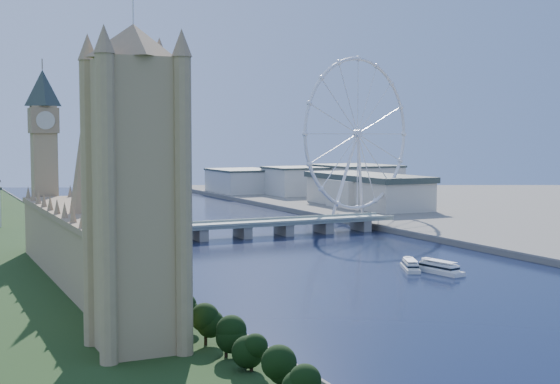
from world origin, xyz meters
TOP-DOWN VIEW (x-y plane):
  - tree_row at (-113.00, 50.00)m, footprint 8.06×168.06m
  - victoria_tower at (-135.00, 55.00)m, footprint 28.16×28.16m
  - parliament_range at (-128.00, 170.00)m, footprint 24.00×200.00m
  - big_ben at (-128.00, 278.00)m, footprint 20.02×20.02m
  - westminster_bridge at (0.00, 300.00)m, footprint 220.00×22.00m
  - london_eye at (119.98, 355.08)m, footprint 113.60×39.12m
  - county_hall at (175.00, 430.00)m, footprint 54.00×144.00m
  - city_skyline at (39.22, 560.08)m, footprint 505.00×280.00m
  - tour_boat_near at (35.54, 136.24)m, footprint 12.73×31.01m
  - tour_boat_far at (27.84, 149.36)m, footprint 17.52×27.02m

SIDE VIEW (x-z plane):
  - county_hall at x=175.00m, z-range -17.50..17.50m
  - tour_boat_near at x=35.54m, z-range -3.33..3.33m
  - tour_boat_far at x=27.84m, z-range -2.93..2.93m
  - westminster_bridge at x=0.00m, z-range 1.88..11.38m
  - tree_row at x=-113.00m, z-range -1.03..18.19m
  - city_skyline at x=39.22m, z-range 0.96..32.96m
  - parliament_range at x=-128.00m, z-range -16.52..53.48m
  - victoria_tower at x=-135.00m, z-range -1.51..110.49m
  - big_ben at x=-128.00m, z-range 11.57..121.57m
  - london_eye at x=119.98m, z-range 5.37..129.67m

